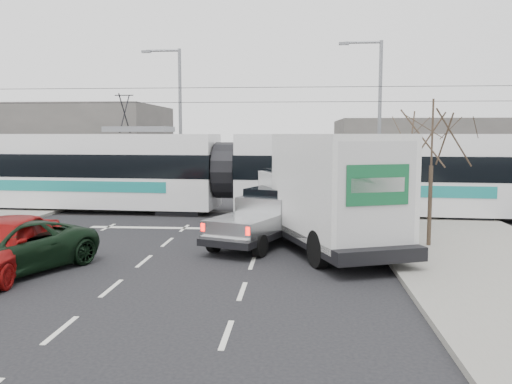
# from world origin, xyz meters

# --- Properties ---
(ground) EXTENTS (120.00, 120.00, 0.00)m
(ground) POSITION_xyz_m (0.00, 0.00, 0.00)
(ground) COLOR black
(ground) RESTS_ON ground
(sidewalk_right) EXTENTS (6.00, 60.00, 0.15)m
(sidewalk_right) POSITION_xyz_m (9.00, 0.00, 0.07)
(sidewalk_right) COLOR gray
(sidewalk_right) RESTS_ON ground
(rails) EXTENTS (60.00, 1.60, 0.03)m
(rails) POSITION_xyz_m (0.00, 10.00, 0.01)
(rails) COLOR #33302D
(rails) RESTS_ON ground
(building_left) EXTENTS (14.00, 10.00, 6.00)m
(building_left) POSITION_xyz_m (-14.00, 22.00, 3.00)
(building_left) COLOR slate
(building_left) RESTS_ON ground
(building_right) EXTENTS (12.00, 10.00, 5.00)m
(building_right) POSITION_xyz_m (12.00, 24.00, 2.50)
(building_right) COLOR slate
(building_right) RESTS_ON ground
(bare_tree) EXTENTS (2.40, 2.40, 5.00)m
(bare_tree) POSITION_xyz_m (7.60, 2.50, 3.79)
(bare_tree) COLOR #47382B
(bare_tree) RESTS_ON ground
(traffic_signal) EXTENTS (0.44, 0.44, 3.60)m
(traffic_signal) POSITION_xyz_m (6.47, 6.50, 2.74)
(traffic_signal) COLOR black
(traffic_signal) RESTS_ON ground
(street_lamp_near) EXTENTS (2.38, 0.25, 9.00)m
(street_lamp_near) POSITION_xyz_m (7.31, 14.00, 5.11)
(street_lamp_near) COLOR slate
(street_lamp_near) RESTS_ON ground
(street_lamp_far) EXTENTS (2.38, 0.25, 9.00)m
(street_lamp_far) POSITION_xyz_m (-4.19, 16.00, 5.11)
(street_lamp_far) COLOR slate
(street_lamp_far) RESTS_ON ground
(catenary) EXTENTS (60.00, 0.20, 7.00)m
(catenary) POSITION_xyz_m (0.00, 10.00, 3.88)
(catenary) COLOR black
(catenary) RESTS_ON ground
(tram) EXTENTS (29.09, 5.02, 5.91)m
(tram) POSITION_xyz_m (-0.50, 10.33, 2.10)
(tram) COLOR white
(tram) RESTS_ON ground
(silver_pickup) EXTENTS (3.72, 5.72, 1.97)m
(silver_pickup) POSITION_xyz_m (1.85, 3.08, 0.98)
(silver_pickup) COLOR black
(silver_pickup) RESTS_ON ground
(box_truck) EXTENTS (5.30, 8.39, 3.97)m
(box_truck) POSITION_xyz_m (4.11, 1.98, 1.96)
(box_truck) COLOR black
(box_truck) RESTS_ON ground
(navy_pickup) EXTENTS (3.52, 5.70, 2.26)m
(navy_pickup) POSITION_xyz_m (5.61, 6.06, 1.11)
(navy_pickup) COLOR black
(navy_pickup) RESTS_ON ground
(green_car) EXTENTS (4.41, 5.87, 1.48)m
(green_car) POSITION_xyz_m (-5.15, -1.89, 0.74)
(green_car) COLOR black
(green_car) RESTS_ON ground
(red_car) EXTENTS (2.18, 5.03, 1.69)m
(red_car) POSITION_xyz_m (-5.27, -1.83, 0.84)
(red_car) COLOR #980E0D
(red_car) RESTS_ON ground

